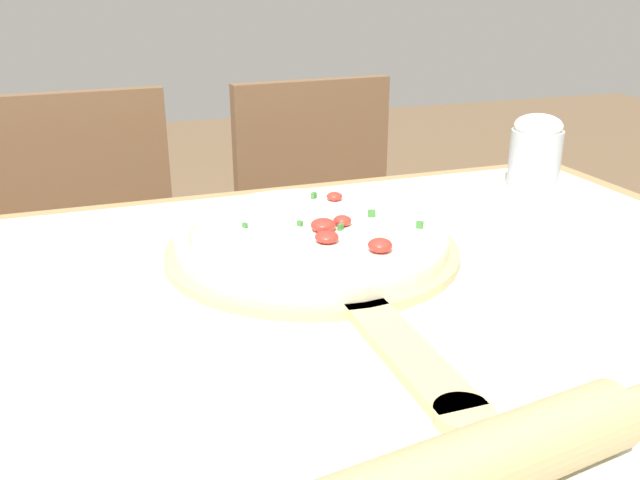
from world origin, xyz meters
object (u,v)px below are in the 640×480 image
object	(u,v)px
pizza	(312,236)
chair_left	(94,277)
flour_cup	(536,150)
chair_right	(328,246)
pizza_peel	(318,256)

from	to	relation	value
pizza	chair_left	bearing A→B (deg)	113.04
pizza	flour_cup	distance (m)	0.47
pizza	chair_left	world-z (taller)	chair_left
chair_right	pizza_peel	bearing A→B (deg)	-114.83
flour_cup	pizza_peel	bearing A→B (deg)	-157.53
pizza_peel	flour_cup	distance (m)	0.48
pizza_peel	chair_right	bearing A→B (deg)	68.95
pizza_peel	flour_cup	size ratio (longest dim) A/B	4.75
chair_left	chair_right	xyz separation A→B (m)	(0.53, -0.00, 0.00)
pizza	flour_cup	world-z (taller)	flour_cup
chair_right	flour_cup	distance (m)	0.61
chair_right	flour_cup	size ratio (longest dim) A/B	7.29
chair_right	flour_cup	world-z (taller)	flour_cup
chair_right	flour_cup	xyz separation A→B (m)	(0.19, -0.48, 0.32)
pizza_peel	pizza	size ratio (longest dim) A/B	1.70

